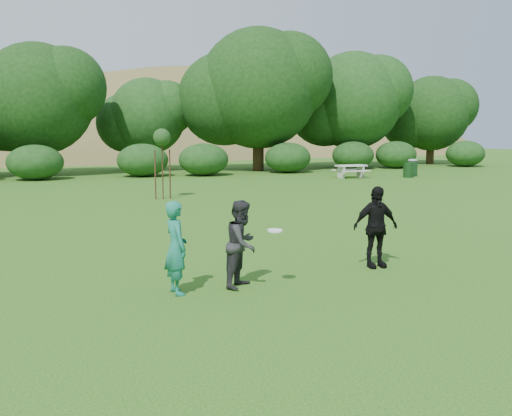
{
  "coord_description": "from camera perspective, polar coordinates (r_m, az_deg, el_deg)",
  "views": [
    {
      "loc": [
        -4.51,
        -8.47,
        2.79
      ],
      "look_at": [
        0.0,
        3.0,
        1.1
      ],
      "focal_mm": 40.0,
      "sensor_mm": 36.0,
      "label": 1
    }
  ],
  "objects": [
    {
      "name": "player_grey",
      "position": [
        10.17,
        -1.38,
        -3.59
      ],
      "size": [
        0.96,
        0.95,
        1.56
      ],
      "primitive_type": "imported",
      "rotation": [
        0.0,
        0.0,
        0.78
      ],
      "color": "#28282A",
      "rests_on": "ground"
    },
    {
      "name": "player_teal",
      "position": [
        9.81,
        -8.01,
        -3.95
      ],
      "size": [
        0.45,
        0.63,
        1.61
      ],
      "primitive_type": "imported",
      "rotation": [
        0.0,
        0.0,
        1.69
      ],
      "color": "#19745E",
      "rests_on": "ground"
    },
    {
      "name": "trash_can_lidded",
      "position": [
        35.94,
        15.37,
        3.95
      ],
      "size": [
        0.6,
        0.6,
        1.05
      ],
      "color": "#143719",
      "rests_on": "ground"
    },
    {
      "name": "trash_can_near",
      "position": [
        34.87,
        15.0,
        3.7
      ],
      "size": [
        0.6,
        0.6,
        0.9
      ],
      "primitive_type": "cylinder",
      "color": "#133614",
      "rests_on": "ground"
    },
    {
      "name": "sapling",
      "position": [
        23.33,
        -9.4,
        6.8
      ],
      "size": [
        0.7,
        0.7,
        2.85
      ],
      "color": "#392316",
      "rests_on": "ground"
    },
    {
      "name": "picnic_table",
      "position": [
        33.85,
        9.48,
        3.86
      ],
      "size": [
        1.8,
        1.48,
        0.76
      ],
      "color": "beige",
      "rests_on": "ground"
    },
    {
      "name": "player_black",
      "position": [
        11.85,
        11.86,
        -1.86
      ],
      "size": [
        1.0,
        0.47,
        1.67
      ],
      "primitive_type": "imported",
      "rotation": [
        0.0,
        0.0,
        -0.07
      ],
      "color": "black",
      "rests_on": "ground"
    },
    {
      "name": "frisbee",
      "position": [
        10.02,
        1.92,
        -2.27
      ],
      "size": [
        0.27,
        0.27,
        0.04
      ],
      "color": "white",
      "rests_on": "ground"
    },
    {
      "name": "ground",
      "position": [
        9.99,
        6.38,
        -8.46
      ],
      "size": [
        120.0,
        120.0,
        0.0
      ],
      "primitive_type": "plane",
      "color": "#19470C",
      "rests_on": "ground"
    },
    {
      "name": "hillside",
      "position": [
        78.42,
        -18.22,
        -3.43
      ],
      "size": [
        150.0,
        72.0,
        52.0
      ],
      "color": "olive",
      "rests_on": "ground"
    },
    {
      "name": "tree_row",
      "position": [
        38.01,
        -9.87,
        10.85
      ],
      "size": [
        53.92,
        10.38,
        9.62
      ],
      "color": "#3A2616",
      "rests_on": "ground"
    }
  ]
}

